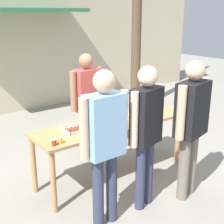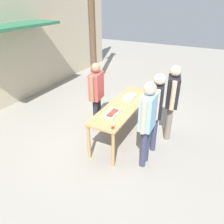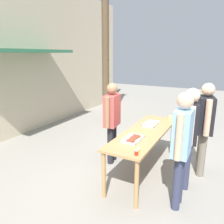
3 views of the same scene
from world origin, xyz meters
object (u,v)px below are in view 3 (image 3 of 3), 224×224
at_px(beer_cup, 170,118).
at_px(person_customer_with_cup, 205,122).
at_px(person_customer_waiting_in_line, 189,130).
at_px(condiment_jar_mustard, 136,153).
at_px(food_tray_buns, 151,124).
at_px(food_tray_sausages, 133,139).
at_px(person_customer_holding_hotdog, 182,141).
at_px(person_server_behind_table, 112,116).
at_px(utility_pole, 105,15).
at_px(condiment_jar_ketchup, 138,151).

xyz_separation_m(beer_cup, person_customer_with_cup, (-0.54, -0.78, 0.17)).
bearing_deg(person_customer_waiting_in_line, condiment_jar_mustard, -46.08).
height_order(food_tray_buns, beer_cup, beer_cup).
xyz_separation_m(food_tray_sausages, beer_cup, (1.54, -0.26, 0.03)).
relative_size(condiment_jar_mustard, person_customer_holding_hotdog, 0.04).
height_order(food_tray_sausages, person_server_behind_table, person_server_behind_table).
height_order(beer_cup, person_customer_with_cup, person_customer_with_cup).
bearing_deg(utility_pole, food_tray_buns, -131.22).
bearing_deg(person_customer_waiting_in_line, beer_cup, -165.38).
bearing_deg(person_customer_holding_hotdog, person_customer_with_cup, 170.60).
xyz_separation_m(food_tray_sausages, person_server_behind_table, (0.60, 0.74, 0.16)).
bearing_deg(food_tray_sausages, condiment_jar_mustard, -151.64).
xyz_separation_m(food_tray_sausages, food_tray_buns, (0.99, 0.00, 0.01)).
bearing_deg(person_customer_waiting_in_line, food_tray_buns, -137.68).
relative_size(food_tray_buns, utility_pole, 0.06).
height_order(condiment_jar_ketchup, person_customer_waiting_in_line, person_customer_waiting_in_line).
bearing_deg(person_customer_waiting_in_line, food_tray_sausages, -78.94).
height_order(beer_cup, person_server_behind_table, person_server_behind_table).
relative_size(condiment_jar_mustard, person_customer_waiting_in_line, 0.04).
bearing_deg(person_server_behind_table, person_customer_with_cup, -85.32).
bearing_deg(person_customer_waiting_in_line, utility_pole, -142.65).
height_order(condiment_jar_mustard, beer_cup, beer_cup).
xyz_separation_m(person_server_behind_table, person_customer_holding_hotdog, (-0.80, -1.60, 0.05)).
relative_size(person_server_behind_table, person_customer_with_cup, 0.96).
bearing_deg(condiment_jar_mustard, food_tray_sausages, 28.36).
relative_size(condiment_jar_mustard, utility_pole, 0.01).
height_order(food_tray_buns, person_customer_holding_hotdog, person_customer_holding_hotdog).
relative_size(food_tray_buns, beer_cup, 4.51).
relative_size(food_tray_sausages, condiment_jar_ketchup, 5.80).
bearing_deg(condiment_jar_ketchup, person_customer_waiting_in_line, -35.84).
bearing_deg(person_customer_waiting_in_line, condiment_jar_ketchup, -49.02).
relative_size(person_customer_waiting_in_line, utility_pole, 0.26).
xyz_separation_m(condiment_jar_mustard, person_server_behind_table, (1.11, 1.02, 0.14)).
height_order(beer_cup, person_customer_holding_hotdog, person_customer_holding_hotdog).
bearing_deg(food_tray_sausages, utility_pole, 37.33).
bearing_deg(food_tray_buns, person_server_behind_table, 118.14).
height_order(beer_cup, person_customer_waiting_in_line, person_customer_waiting_in_line).
bearing_deg(person_customer_holding_hotdog, food_tray_buns, -145.03).
distance_m(food_tray_sausages, beer_cup, 1.56).
xyz_separation_m(condiment_jar_ketchup, person_customer_waiting_in_line, (0.83, -0.60, 0.18)).
distance_m(food_tray_buns, condiment_jar_mustard, 1.54).
bearing_deg(food_tray_buns, person_customer_holding_hotdog, -144.19).
xyz_separation_m(person_customer_waiting_in_line, utility_pole, (2.59, 3.14, 2.42)).
distance_m(person_customer_holding_hotdog, person_customer_with_cup, 1.22).
distance_m(condiment_jar_mustard, person_customer_with_cup, 1.71).
bearing_deg(condiment_jar_ketchup, person_customer_with_cup, -28.25).
relative_size(condiment_jar_mustard, person_customer_with_cup, 0.04).
relative_size(beer_cup, person_server_behind_table, 0.06).
bearing_deg(person_customer_holding_hotdog, person_server_behind_table, -117.44).
height_order(condiment_jar_ketchup, person_customer_with_cup, person_customer_with_cup).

